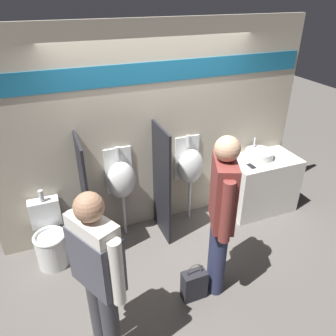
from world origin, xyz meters
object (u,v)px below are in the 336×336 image
(urinal_far, at_px, (190,166))
(person_with_lanyard, at_px, (221,212))
(urinal_near_counter, at_px, (121,180))
(sink_basin, at_px, (259,154))
(cell_phone, at_px, (251,166))
(shopping_bag, at_px, (194,284))
(toilet, at_px, (50,240))
(person_in_vest, at_px, (98,269))

(urinal_far, height_order, person_with_lanyard, person_with_lanyard)
(urinal_near_counter, distance_m, person_with_lanyard, 1.45)
(sink_basin, xyz_separation_m, cell_phone, (-0.25, -0.18, -0.05))
(sink_basin, relative_size, urinal_far, 0.32)
(shopping_bag, bearing_deg, urinal_near_counter, 107.04)
(toilet, xyz_separation_m, shopping_bag, (1.37, -1.15, -0.14))
(person_with_lanyard, bearing_deg, person_in_vest, 125.24)
(urinal_far, bearing_deg, cell_phone, -21.20)
(urinal_far, xyz_separation_m, shopping_bag, (-0.56, -1.33, -0.67))
(sink_basin, relative_size, urinal_near_counter, 0.32)
(urinal_near_counter, relative_size, toilet, 1.40)
(urinal_near_counter, distance_m, person_in_vest, 1.66)
(sink_basin, xyz_separation_m, shopping_bag, (-1.59, -1.21, -0.71))
(urinal_far, distance_m, person_in_vest, 2.19)
(toilet, relative_size, person_with_lanyard, 0.49)
(urinal_near_counter, xyz_separation_m, person_with_lanyard, (0.71, -1.26, 0.17))
(sink_basin, bearing_deg, urinal_near_counter, 176.58)
(urinal_near_counter, bearing_deg, person_in_vest, -110.97)
(person_with_lanyard, distance_m, shopping_bag, 0.89)
(sink_basin, height_order, urinal_near_counter, urinal_near_counter)
(cell_phone, height_order, person_with_lanyard, person_with_lanyard)
(cell_phone, bearing_deg, shopping_bag, -142.64)
(sink_basin, xyz_separation_m, urinal_far, (-1.03, 0.12, -0.05))
(urinal_far, distance_m, shopping_bag, 1.58)
(cell_phone, relative_size, shopping_bag, 0.30)
(toilet, bearing_deg, person_in_vest, -74.73)
(urinal_far, xyz_separation_m, person_with_lanyard, (-0.26, -1.26, 0.17))
(sink_basin, height_order, urinal_far, urinal_far)
(urinal_near_counter, xyz_separation_m, person_in_vest, (-0.59, -1.54, 0.15))
(person_in_vest, relative_size, shopping_bag, 3.64)
(sink_basin, bearing_deg, cell_phone, -143.80)
(sink_basin, height_order, shopping_bag, sink_basin)
(urinal_near_counter, xyz_separation_m, urinal_far, (0.96, 0.00, 0.00))
(sink_basin, distance_m, cell_phone, 0.32)
(sink_basin, bearing_deg, urinal_far, 173.42)
(person_in_vest, bearing_deg, cell_phone, -89.10)
(sink_basin, distance_m, person_in_vest, 2.95)
(toilet, height_order, person_with_lanyard, person_with_lanyard)
(urinal_near_counter, bearing_deg, urinal_far, 0.00)
(urinal_far, bearing_deg, sink_basin, -6.58)
(urinal_near_counter, relative_size, person_in_vest, 0.74)
(sink_basin, distance_m, urinal_near_counter, 2.00)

